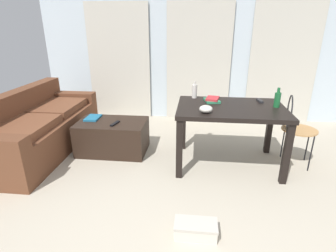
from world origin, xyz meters
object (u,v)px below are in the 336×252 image
(book_stack, at_px, (212,100))
(bottle_near, at_px, (195,91))
(couch, at_px, (39,128))
(tv_remote_on_table, at_px, (260,101))
(bowl, at_px, (206,109))
(magazine, at_px, (93,118))
(craft_table, at_px, (230,115))
(bottle_far, at_px, (277,99))
(tv_remote_primary, at_px, (115,123))
(coffee_table, at_px, (113,137))
(wire_chair, at_px, (294,123))
(shoebox, at_px, (196,229))

(book_stack, bearing_deg, bottle_near, 145.71)
(couch, bearing_deg, bottle_near, 6.10)
(tv_remote_on_table, bearing_deg, bowl, -150.39)
(magazine, bearing_deg, book_stack, -3.21)
(craft_table, height_order, magazine, craft_table)
(bottle_far, bearing_deg, tv_remote_primary, 178.15)
(book_stack, xyz_separation_m, tv_remote_on_table, (0.59, 0.05, -0.01))
(craft_table, xyz_separation_m, bottle_far, (0.52, 0.04, 0.19))
(coffee_table, xyz_separation_m, bottle_near, (1.09, 0.16, 0.63))
(couch, xyz_separation_m, tv_remote_primary, (1.09, -0.02, 0.12))
(coffee_table, xyz_separation_m, bottle_far, (2.05, -0.15, 0.63))
(couch, height_order, tv_remote_on_table, couch)
(couch, distance_m, book_stack, 2.38)
(craft_table, xyz_separation_m, bowl, (-0.30, -0.27, 0.14))
(coffee_table, relative_size, bottle_far, 3.99)
(wire_chair, xyz_separation_m, bowl, (-1.08, -0.37, 0.25))
(bowl, xyz_separation_m, tv_remote_on_table, (0.68, 0.51, -0.03))
(coffee_table, height_order, shoebox, coffee_table)
(book_stack, bearing_deg, wire_chair, -5.29)
(wire_chair, height_order, tv_remote_primary, wire_chair)
(wire_chair, relative_size, tv_remote_primary, 4.71)
(tv_remote_on_table, bearing_deg, bottle_far, -63.01)
(wire_chair, xyz_separation_m, bottle_far, (-0.26, -0.07, 0.30))
(bottle_near, relative_size, tv_remote_primary, 1.15)
(bottle_near, relative_size, book_stack, 0.84)
(craft_table, relative_size, wire_chair, 1.43)
(bottle_near, xyz_separation_m, magazine, (-1.39, -0.07, -0.40))
(book_stack, relative_size, shoebox, 0.72)
(magazine, bearing_deg, bowl, -19.92)
(bowl, bearing_deg, couch, 170.21)
(couch, distance_m, tv_remote_on_table, 2.96)
(tv_remote_on_table, distance_m, tv_remote_primary, 1.87)
(bottle_far, xyz_separation_m, tv_remote_primary, (-1.98, 0.06, -0.40))
(bottle_far, bearing_deg, couch, 178.40)
(bottle_near, xyz_separation_m, shoebox, (0.06, -1.64, -0.78))
(coffee_table, bearing_deg, book_stack, 0.37)
(bottle_near, height_order, magazine, bottle_near)
(craft_table, height_order, book_stack, book_stack)
(bowl, bearing_deg, coffee_table, 159.78)
(coffee_table, distance_m, magazine, 0.38)
(bowl, xyz_separation_m, shoebox, (-0.07, -1.03, -0.73))
(shoebox, bearing_deg, bowl, 86.03)
(book_stack, height_order, tv_remote_on_table, book_stack)
(coffee_table, height_order, craft_table, craft_table)
(bottle_near, relative_size, tv_remote_on_table, 1.48)
(bowl, height_order, book_stack, bowl)
(wire_chair, distance_m, book_stack, 1.03)
(bottle_near, distance_m, bowl, 0.63)
(coffee_table, distance_m, wire_chair, 2.34)
(bottle_far, bearing_deg, wire_chair, 14.41)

